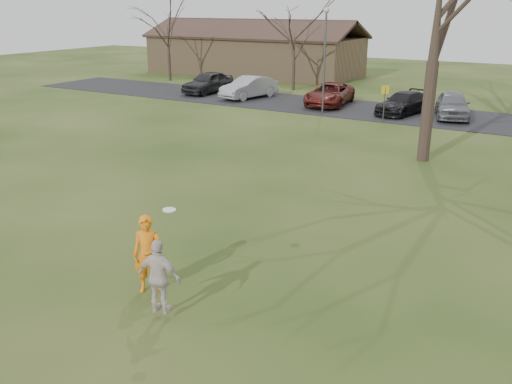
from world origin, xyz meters
TOP-DOWN VIEW (x-y plane):
  - ground at (0.00, 0.00)m, footprint 120.00×120.00m
  - parking_strip at (0.00, 25.00)m, footprint 62.00×6.50m
  - player_defender at (-0.75, 0.31)m, footprint 0.83×0.74m
  - car_0 at (-16.78, 25.60)m, footprint 2.16×4.80m
  - car_1 at (-12.88, 25.14)m, footprint 2.66×4.90m
  - car_2 at (-6.79, 25.43)m, footprint 2.96×5.40m
  - car_3 at (-1.65, 24.86)m, footprint 2.90×4.85m
  - car_4 at (1.16, 25.19)m, footprint 2.89×4.80m
  - catching_play at (0.26, -0.49)m, footprint 1.04×0.65m
  - building at (-20.00, 38.00)m, footprint 20.60×8.50m
  - lamp_post at (-6.00, 22.50)m, footprint 0.34×0.34m
  - sign_yellow at (-2.00, 22.00)m, footprint 0.35×0.35m

SIDE VIEW (x-z plane):
  - ground at x=0.00m, z-range 0.00..0.00m
  - parking_strip at x=0.00m, z-range 0.00..0.04m
  - car_3 at x=-1.65m, z-range 0.04..1.36m
  - car_2 at x=-6.79m, z-range 0.04..1.48m
  - car_4 at x=1.16m, z-range 0.04..1.57m
  - car_1 at x=-12.88m, z-range 0.04..1.57m
  - car_0 at x=-16.78m, z-range 0.04..1.64m
  - player_defender at x=-0.75m, z-range 0.00..1.90m
  - catching_play at x=0.26m, z-range -0.16..2.18m
  - sign_yellow at x=-2.00m, z-range 0.41..2.49m
  - building at x=-20.00m, z-range -0.64..4.50m
  - lamp_post at x=-6.00m, z-range 0.83..7.10m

